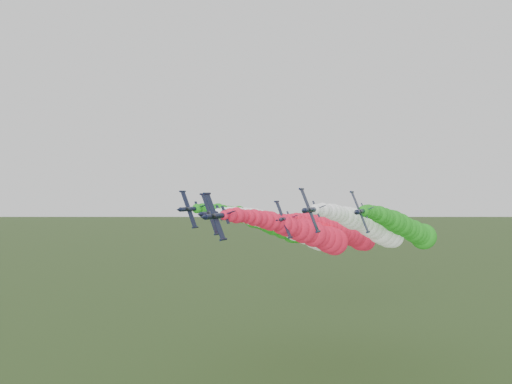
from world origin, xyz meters
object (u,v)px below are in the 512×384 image
jet_lead (309,233)px  jet_outer_left (273,225)px  jet_trail (345,233)px  jet_inner_left (297,230)px  jet_inner_right (372,228)px  jet_outer_right (406,228)px

jet_lead → jet_outer_left: jet_outer_left is taller
jet_lead → jet_trail: (3.01, 27.65, -1.84)m
jet_inner_left → jet_trail: size_ratio=1.01×
jet_inner_right → jet_outer_right: jet_inner_right is taller
jet_outer_left → jet_trail: size_ratio=1.00×
jet_lead → jet_trail: jet_lead is taller
jet_inner_left → jet_outer_right: size_ratio=1.00×
jet_inner_left → jet_trail: (10.06, 15.70, -1.58)m
jet_lead → jet_inner_left: jet_lead is taller
jet_lead → jet_outer_right: jet_outer_right is taller
jet_inner_left → jet_outer_left: bearing=143.1°
jet_lead → jet_outer_left: (-16.91, 19.37, 0.46)m
jet_outer_left → jet_outer_right: 38.22m
jet_inner_left → jet_lead: bearing=-59.5°
jet_lead → jet_inner_right: bearing=42.7°
jet_inner_left → jet_outer_left: 12.36m
jet_outer_left → jet_outer_right: (38.15, 2.32, 0.10)m
jet_outer_left → jet_outer_right: size_ratio=0.99×
jet_trail → jet_outer_right: bearing=-18.1°
jet_inner_left → jet_trail: jet_inner_left is taller
jet_outer_left → jet_outer_right: bearing=3.5°
jet_inner_left → jet_outer_right: jet_outer_right is taller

